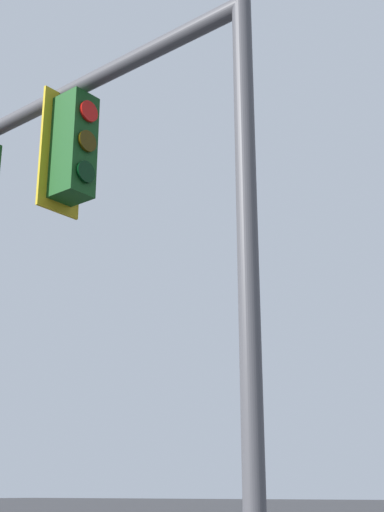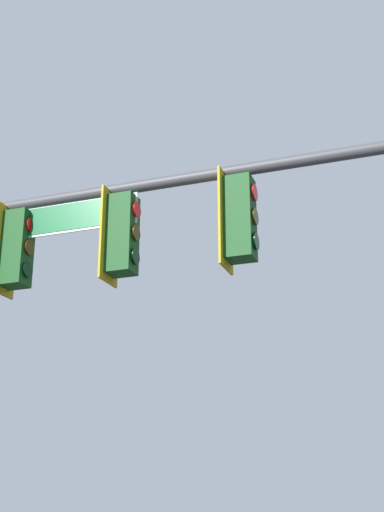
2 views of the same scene
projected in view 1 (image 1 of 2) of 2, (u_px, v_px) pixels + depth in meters
name	position (u px, v px, depth m)	size (l,w,h in m)	color
signal_pole_near	(21.00, 191.00, 7.50)	(5.98, 0.80, 6.51)	#47474C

